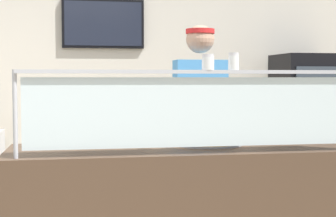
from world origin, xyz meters
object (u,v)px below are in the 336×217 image
(parmesan_shaker, at_px, (208,63))
(pepper_flake_shaker, at_px, (234,62))
(pizza_tray, at_px, (207,142))
(drink_fridge, at_px, (308,133))
(worker_figure, at_px, (201,126))
(pizza_server, at_px, (208,139))

(parmesan_shaker, relative_size, pepper_flake_shaker, 0.91)
(pizza_tray, height_order, drink_fridge, drink_fridge)
(worker_figure, xyz_separation_m, drink_fridge, (1.41, 1.15, -0.20))
(pizza_tray, bearing_deg, drink_fridge, 49.41)
(parmesan_shaker, xyz_separation_m, drink_fridge, (1.61, 2.14, -0.64))
(pizza_server, bearing_deg, drink_fridge, 57.02)
(pizza_tray, xyz_separation_m, parmesan_shaker, (-0.09, -0.38, 0.48))
(parmesan_shaker, height_order, worker_figure, worker_figure)
(pizza_tray, height_order, pizza_server, pizza_server)
(pepper_flake_shaker, bearing_deg, pizza_tray, 97.78)
(pizza_server, relative_size, pepper_flake_shaker, 2.94)
(pepper_flake_shaker, distance_m, drink_fridge, 2.67)
(parmesan_shaker, height_order, drink_fridge, drink_fridge)
(pepper_flake_shaker, relative_size, drink_fridge, 0.06)
(pizza_tray, distance_m, worker_figure, 0.62)
(parmesan_shaker, bearing_deg, drink_fridge, 53.15)
(pepper_flake_shaker, xyz_separation_m, worker_figure, (0.05, 0.99, -0.45))
(worker_figure, height_order, drink_fridge, worker_figure)
(parmesan_shaker, xyz_separation_m, pepper_flake_shaker, (0.14, 0.00, 0.00))
(pepper_flake_shaker, bearing_deg, parmesan_shaker, -180.00)
(parmesan_shaker, height_order, pepper_flake_shaker, pepper_flake_shaker)
(pizza_tray, height_order, worker_figure, worker_figure)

